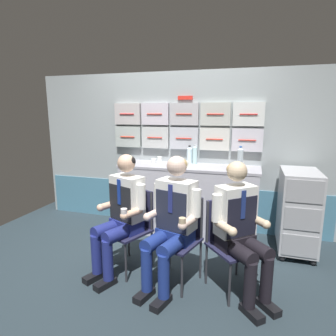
{
  "coord_description": "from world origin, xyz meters",
  "views": [
    {
      "loc": [
        1.02,
        -2.44,
        1.61
      ],
      "look_at": [
        0.22,
        0.22,
        1.06
      ],
      "focal_mm": 30.29,
      "sensor_mm": 36.0,
      "label": 1
    }
  ],
  "objects_px": {
    "water_bottle_clear": "(190,155)",
    "folding_chair_right": "(229,234)",
    "crew_member_left": "(121,210)",
    "coffee_cup_spare": "(186,164)",
    "service_trolley": "(298,210)",
    "crew_member_right": "(241,226)",
    "snack_banana": "(238,166)",
    "crew_member_center": "(172,218)",
    "folding_chair_left": "(134,220)",
    "folding_chair_center": "(181,229)"
  },
  "relations": [
    {
      "from": "water_bottle_clear",
      "to": "folding_chair_right",
      "type": "bearing_deg",
      "value": -61.62
    },
    {
      "from": "crew_member_left",
      "to": "coffee_cup_spare",
      "type": "xyz_separation_m",
      "value": [
        0.43,
        0.98,
        0.32
      ]
    },
    {
      "from": "service_trolley",
      "to": "folding_chair_right",
      "type": "height_order",
      "value": "service_trolley"
    },
    {
      "from": "crew_member_left",
      "to": "water_bottle_clear",
      "type": "distance_m",
      "value": 1.39
    },
    {
      "from": "crew_member_left",
      "to": "crew_member_right",
      "type": "distance_m",
      "value": 1.16
    },
    {
      "from": "crew_member_left",
      "to": "water_bottle_clear",
      "type": "relative_size",
      "value": 4.96
    },
    {
      "from": "service_trolley",
      "to": "coffee_cup_spare",
      "type": "relative_size",
      "value": 11.89
    },
    {
      "from": "snack_banana",
      "to": "water_bottle_clear",
      "type": "bearing_deg",
      "value": 169.85
    },
    {
      "from": "crew_member_center",
      "to": "coffee_cup_spare",
      "type": "distance_m",
      "value": 1.12
    },
    {
      "from": "folding_chair_left",
      "to": "crew_member_left",
      "type": "height_order",
      "value": "crew_member_left"
    },
    {
      "from": "snack_banana",
      "to": "crew_member_right",
      "type": "bearing_deg",
      "value": -85.16
    },
    {
      "from": "crew_member_right",
      "to": "folding_chair_center",
      "type": "bearing_deg",
      "value": 169.24
    },
    {
      "from": "service_trolley",
      "to": "folding_chair_center",
      "type": "distance_m",
      "value": 1.46
    },
    {
      "from": "folding_chair_right",
      "to": "crew_member_center",
      "type": "bearing_deg",
      "value": -161.35
    },
    {
      "from": "folding_chair_center",
      "to": "folding_chair_left",
      "type": "bearing_deg",
      "value": 171.3
    },
    {
      "from": "folding_chair_left",
      "to": "crew_member_center",
      "type": "height_order",
      "value": "crew_member_center"
    },
    {
      "from": "folding_chair_center",
      "to": "crew_member_center",
      "type": "bearing_deg",
      "value": -106.11
    },
    {
      "from": "crew_member_center",
      "to": "folding_chair_left",
      "type": "bearing_deg",
      "value": 154.06
    },
    {
      "from": "folding_chair_right",
      "to": "crew_member_right",
      "type": "relative_size",
      "value": 0.68
    },
    {
      "from": "folding_chair_right",
      "to": "crew_member_right",
      "type": "distance_m",
      "value": 0.22
    },
    {
      "from": "folding_chair_right",
      "to": "crew_member_right",
      "type": "height_order",
      "value": "crew_member_right"
    },
    {
      "from": "crew_member_left",
      "to": "folding_chair_right",
      "type": "height_order",
      "value": "crew_member_left"
    },
    {
      "from": "crew_member_left",
      "to": "folding_chair_center",
      "type": "bearing_deg",
      "value": 6.56
    },
    {
      "from": "crew_member_left",
      "to": "snack_banana",
      "type": "relative_size",
      "value": 7.01
    },
    {
      "from": "folding_chair_center",
      "to": "snack_banana",
      "type": "height_order",
      "value": "snack_banana"
    },
    {
      "from": "crew_member_left",
      "to": "folding_chair_center",
      "type": "xyz_separation_m",
      "value": [
        0.59,
        0.07,
        -0.15
      ]
    },
    {
      "from": "folding_chair_right",
      "to": "coffee_cup_spare",
      "type": "bearing_deg",
      "value": 124.53
    },
    {
      "from": "snack_banana",
      "to": "folding_chair_left",
      "type": "bearing_deg",
      "value": -134.36
    },
    {
      "from": "crew_member_center",
      "to": "service_trolley",
      "type": "bearing_deg",
      "value": 40.96
    },
    {
      "from": "folding_chair_left",
      "to": "crew_member_right",
      "type": "xyz_separation_m",
      "value": [
        1.09,
        -0.19,
        0.15
      ]
    },
    {
      "from": "folding_chair_center",
      "to": "folding_chair_right",
      "type": "bearing_deg",
      "value": 1.81
    },
    {
      "from": "coffee_cup_spare",
      "to": "crew_member_left",
      "type": "bearing_deg",
      "value": -113.46
    },
    {
      "from": "folding_chair_right",
      "to": "coffee_cup_spare",
      "type": "distance_m",
      "value": 1.19
    },
    {
      "from": "folding_chair_left",
      "to": "water_bottle_clear",
      "type": "relative_size",
      "value": 3.37
    },
    {
      "from": "folding_chair_left",
      "to": "coffee_cup_spare",
      "type": "relative_size",
      "value": 10.1
    },
    {
      "from": "crew_member_center",
      "to": "water_bottle_clear",
      "type": "xyz_separation_m",
      "value": [
        -0.15,
        1.36,
        0.37
      ]
    },
    {
      "from": "folding_chair_left",
      "to": "snack_banana",
      "type": "bearing_deg",
      "value": 45.64
    },
    {
      "from": "snack_banana",
      "to": "folding_chair_center",
      "type": "bearing_deg",
      "value": -112.9
    },
    {
      "from": "crew_member_center",
      "to": "snack_banana",
      "type": "xyz_separation_m",
      "value": [
        0.51,
        1.25,
        0.28
      ]
    },
    {
      "from": "crew_member_center",
      "to": "crew_member_right",
      "type": "height_order",
      "value": "crew_member_center"
    },
    {
      "from": "crew_member_right",
      "to": "water_bottle_clear",
      "type": "distance_m",
      "value": 1.57
    },
    {
      "from": "crew_member_right",
      "to": "water_bottle_clear",
      "type": "height_order",
      "value": "crew_member_right"
    },
    {
      "from": "crew_member_left",
      "to": "water_bottle_clear",
      "type": "xyz_separation_m",
      "value": [
        0.4,
        1.28,
        0.39
      ]
    },
    {
      "from": "water_bottle_clear",
      "to": "snack_banana",
      "type": "height_order",
      "value": "water_bottle_clear"
    },
    {
      "from": "service_trolley",
      "to": "snack_banana",
      "type": "relative_size",
      "value": 5.61
    },
    {
      "from": "crew_member_center",
      "to": "water_bottle_clear",
      "type": "distance_m",
      "value": 1.42
    },
    {
      "from": "crew_member_right",
      "to": "snack_banana",
      "type": "relative_size",
      "value": 6.97
    },
    {
      "from": "crew_member_center",
      "to": "snack_banana",
      "type": "distance_m",
      "value": 1.37
    },
    {
      "from": "folding_chair_center",
      "to": "crew_member_center",
      "type": "distance_m",
      "value": 0.23
    },
    {
      "from": "coffee_cup_spare",
      "to": "snack_banana",
      "type": "distance_m",
      "value": 0.65
    }
  ]
}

